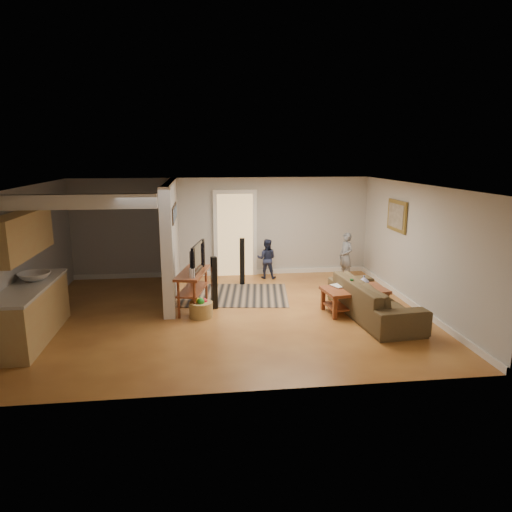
# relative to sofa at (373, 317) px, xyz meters

# --- Properties ---
(ground) EXTENTS (7.50, 7.50, 0.00)m
(ground) POSITION_rel_sofa_xyz_m (-2.70, 0.47, 0.00)
(ground) COLOR brown
(ground) RESTS_ON ground
(room_shell) EXTENTS (7.54, 6.02, 2.52)m
(room_shell) POSITION_rel_sofa_xyz_m (-3.76, 0.90, 1.46)
(room_shell) COLOR #BAB6B2
(room_shell) RESTS_ON ground
(area_rug) EXTENTS (2.57, 2.02, 0.01)m
(area_rug) POSITION_rel_sofa_xyz_m (-2.57, 1.70, 0.01)
(area_rug) COLOR black
(area_rug) RESTS_ON ground
(sofa) EXTENTS (1.17, 2.51, 0.71)m
(sofa) POSITION_rel_sofa_xyz_m (0.00, 0.00, 0.00)
(sofa) COLOR #413720
(sofa) RESTS_ON ground
(coffee_table) EXTENTS (1.31, 0.87, 0.73)m
(coffee_table) POSITION_rel_sofa_xyz_m (-0.26, 0.33, 0.38)
(coffee_table) COLOR maroon
(coffee_table) RESTS_ON ground
(tv_console) EXTENTS (0.73, 1.32, 1.07)m
(tv_console) POSITION_rel_sofa_xyz_m (-3.44, 0.86, 0.71)
(tv_console) COLOR maroon
(tv_console) RESTS_ON ground
(speaker_left) EXTENTS (0.13, 0.13, 1.08)m
(speaker_left) POSITION_rel_sofa_xyz_m (-3.02, 0.86, 0.54)
(speaker_left) COLOR black
(speaker_left) RESTS_ON ground
(speaker_right) EXTENTS (0.13, 0.13, 1.13)m
(speaker_right) POSITION_rel_sofa_xyz_m (-2.30, 2.55, 0.57)
(speaker_right) COLOR black
(speaker_right) RESTS_ON ground
(toy_basket) EXTENTS (0.45, 0.45, 0.40)m
(toy_basket) POSITION_rel_sofa_xyz_m (-3.30, 0.40, 0.17)
(toy_basket) COLOR #A58747
(toy_basket) RESTS_ON ground
(child) EXTENTS (0.42, 0.50, 1.18)m
(child) POSITION_rel_sofa_xyz_m (0.30, 2.69, 0.00)
(child) COLOR slate
(child) RESTS_ON ground
(toddler) EXTENTS (0.57, 0.49, 1.00)m
(toddler) POSITION_rel_sofa_xyz_m (-1.64, 3.03, 0.00)
(toddler) COLOR #1F2642
(toddler) RESTS_ON ground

